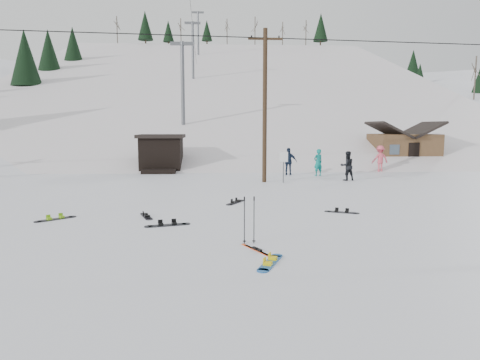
{
  "coord_description": "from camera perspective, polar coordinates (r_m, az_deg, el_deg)",
  "views": [
    {
      "loc": [
        -0.93,
        -11.53,
        3.33
      ],
      "look_at": [
        -0.05,
        3.86,
        1.4
      ],
      "focal_mm": 32.0,
      "sensor_mm": 36.0,
      "label": 1
    }
  ],
  "objects": [
    {
      "name": "lift_tower_far",
      "position": [
        83.45,
        -5.61,
        19.23
      ],
      "size": [
        2.2,
        0.36,
        8.0
      ],
      "color": "#595B60",
      "rests_on": "ski_slope"
    },
    {
      "name": "cabin",
      "position": [
        38.98,
        20.91,
        3.95
      ],
      "size": [
        5.39,
        4.4,
        3.77
      ],
      "color": "brown",
      "rests_on": "ground"
    },
    {
      "name": "board_scatter_b",
      "position": [
        16.32,
        -12.39,
        -4.72
      ],
      "size": [
        0.63,
        1.3,
        0.1
      ],
      "rotation": [
        0.0,
        0.0,
        1.92
      ],
      "color": "black",
      "rests_on": "ground"
    },
    {
      "name": "lift_hut",
      "position": [
        32.78,
        -10.41,
        3.58
      ],
      "size": [
        3.4,
        4.1,
        2.75
      ],
      "color": "black",
      "rests_on": "ground"
    },
    {
      "name": "hero_skis",
      "position": [
        11.68,
        2.3,
        -9.32
      ],
      "size": [
        0.78,
        1.37,
        0.08
      ],
      "rotation": [
        0.0,
        0.0,
        0.49
      ],
      "color": "#E44517",
      "rests_on": "ground"
    },
    {
      "name": "lift_tower_mid",
      "position": [
        62.58,
        -6.31,
        17.24
      ],
      "size": [
        2.2,
        0.36,
        8.0
      ],
      "color": "#595B60",
      "rests_on": "ski_slope"
    },
    {
      "name": "skier_pink",
      "position": [
        33.25,
        18.16,
        2.71
      ],
      "size": [
        1.35,
        0.91,
        1.94
      ],
      "primitive_type": "imported",
      "rotation": [
        0.0,
        0.0,
        3.3
      ],
      "color": "#E35063",
      "rests_on": "ground"
    },
    {
      "name": "ridge_right",
      "position": [
        74.2,
        28.57,
        -4.88
      ],
      "size": [
        45.66,
        93.98,
        54.59
      ],
      "primitive_type": "cube",
      "rotation": [
        0.21,
        -0.05,
        -0.12
      ],
      "color": "white",
      "rests_on": "ground"
    },
    {
      "name": "ground",
      "position": [
        12.03,
        1.31,
        -8.93
      ],
      "size": [
        200.0,
        200.0,
        0.0
      ],
      "primitive_type": "plane",
      "color": "white",
      "rests_on": "ground"
    },
    {
      "name": "skier_navy",
      "position": [
        29.65,
        6.52,
        2.47
      ],
      "size": [
        1.18,
        0.71,
        1.88
      ],
      "primitive_type": "imported",
      "rotation": [
        0.0,
        0.0,
        2.89
      ],
      "color": "#17233A",
      "rests_on": "ground"
    },
    {
      "name": "ski_poles",
      "position": [
        12.24,
        1.23,
        -5.29
      ],
      "size": [
        0.37,
        0.1,
        1.36
      ],
      "color": "black",
      "rests_on": "ground"
    },
    {
      "name": "board_scatter_d",
      "position": [
        17.16,
        13.41,
        -4.17
      ],
      "size": [
        1.26,
        0.69,
        0.09
      ],
      "rotation": [
        0.0,
        0.0,
        -0.42
      ],
      "color": "black",
      "rests_on": "ground"
    },
    {
      "name": "board_scatter_a",
      "position": [
        14.75,
        -9.64,
        -5.9
      ],
      "size": [
        1.52,
        0.63,
        0.11
      ],
      "rotation": [
        0.0,
        0.0,
        0.27
      ],
      "color": "black",
      "rests_on": "ground"
    },
    {
      "name": "skier_teal",
      "position": [
        29.5,
        10.37,
        2.32
      ],
      "size": [
        0.78,
        0.66,
        1.82
      ],
      "primitive_type": "imported",
      "rotation": [
        0.0,
        0.0,
        3.55
      ],
      "color": "#0C7E76",
      "rests_on": "ground"
    },
    {
      "name": "utility_pole",
      "position": [
        25.73,
        3.33,
        10.13
      ],
      "size": [
        2.0,
        0.26,
        9.0
      ],
      "color": "#3A2819",
      "rests_on": "ground"
    },
    {
      "name": "ski_slope",
      "position": [
        68.28,
        -2.41,
        -5.84
      ],
      "size": [
        60.0,
        85.24,
        65.97
      ],
      "primitive_type": "cube",
      "rotation": [
        0.31,
        0.0,
        0.0
      ],
      "color": "silver",
      "rests_on": "ground"
    },
    {
      "name": "hero_snowboard",
      "position": [
        10.69,
        4.06,
        -10.88
      ],
      "size": [
        0.78,
        1.42,
        0.11
      ],
      "rotation": [
        0.0,
        0.0,
        1.16
      ],
      "color": "#1A5BAC",
      "rests_on": "ground"
    },
    {
      "name": "lift_tower_near",
      "position": [
        41.89,
        -7.66,
        13.28
      ],
      "size": [
        2.2,
        0.36,
        8.0
      ],
      "color": "#595B60",
      "rests_on": "ski_slope"
    },
    {
      "name": "treeline_crest",
      "position": [
        97.59,
        -2.73,
        5.17
      ],
      "size": [
        50.0,
        6.0,
        10.0
      ],
      "primitive_type": null,
      "color": "black",
      "rests_on": "ski_slope"
    },
    {
      "name": "trail_sign",
      "position": [
        25.51,
        5.84,
        2.48
      ],
      "size": [
        0.5,
        0.09,
        1.85
      ],
      "color": "#595B60",
      "rests_on": "ground"
    },
    {
      "name": "board_scatter_c",
      "position": [
        16.85,
        -23.39,
        -4.76
      ],
      "size": [
        1.21,
        1.07,
        0.1
      ],
      "rotation": [
        0.0,
        0.0,
        0.7
      ],
      "color": "black",
      "rests_on": "ground"
    },
    {
      "name": "board_scatter_f",
      "position": [
        18.83,
        -0.59,
        -2.97
      ],
      "size": [
        0.88,
        1.33,
        0.1
      ],
      "rotation": [
        0.0,
        0.0,
        1.05
      ],
      "color": "black",
      "rests_on": "ground"
    },
    {
      "name": "skier_dark",
      "position": [
        27.33,
        14.09,
        1.84
      ],
      "size": [
        0.99,
        0.84,
        1.82
      ],
      "primitive_type": "imported",
      "rotation": [
        0.0,
        0.0,
        3.32
      ],
      "color": "black",
      "rests_on": "ground"
    }
  ]
}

